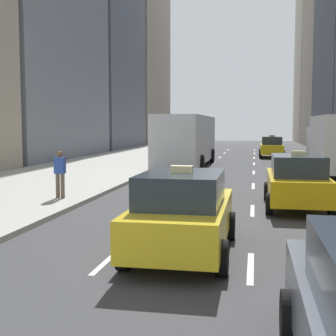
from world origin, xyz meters
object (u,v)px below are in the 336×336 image
city_bus (187,139)px  pedestrian_far_walking (60,172)px  taxi_second (297,181)px  taxi_third (272,147)px  taxi_fourth (183,212)px

city_bus → pedestrian_far_walking: city_bus is taller
city_bus → pedestrian_far_walking: 14.68m
taxi_second → taxi_third: size_ratio=1.00×
city_bus → pedestrian_far_walking: bearing=-99.3°
taxi_fourth → city_bus: (-2.81, 20.16, 0.91)m
taxi_second → pedestrian_far_walking: bearing=-177.8°
taxi_third → pedestrian_far_walking: 25.65m
taxi_third → taxi_fourth: bearing=-95.3°
pedestrian_far_walking → city_bus: bearing=80.7°
taxi_fourth → pedestrian_far_walking: size_ratio=2.67×
taxi_second → pedestrian_far_walking: (-7.99, -0.31, 0.19)m
taxi_third → pedestrian_far_walking: taxi_third is taller
taxi_fourth → pedestrian_far_walking: bearing=132.4°
taxi_third → city_bus: bearing=-119.5°
city_bus → taxi_fourth: bearing=-82.1°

